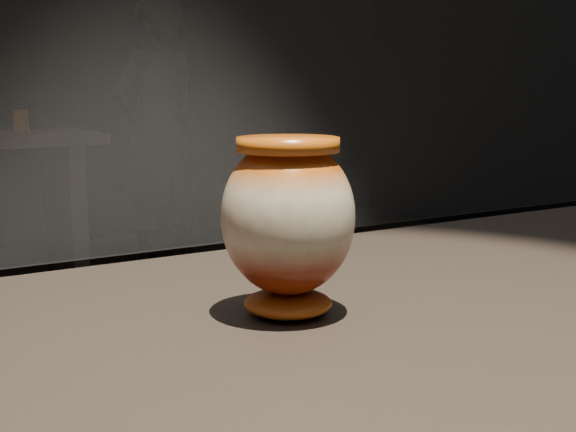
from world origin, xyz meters
The scene contains 3 objects.
main_vase centered at (0.05, 0.05, 1.01)m, with size 0.19×0.19×0.20m.
back_vase_right centered at (0.58, 3.39, 0.96)m, with size 0.08×0.08×0.11m, color brown.
visitor centered at (1.46, 3.78, 0.83)m, with size 0.60×0.40×1.66m, color black.
Camera 1 is at (-0.40, -0.67, 1.16)m, focal length 50.00 mm.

